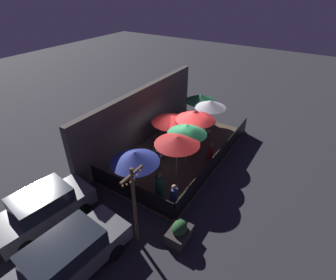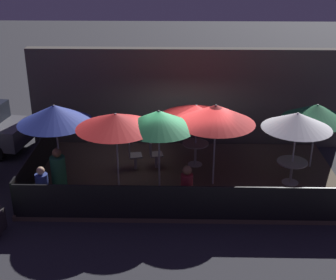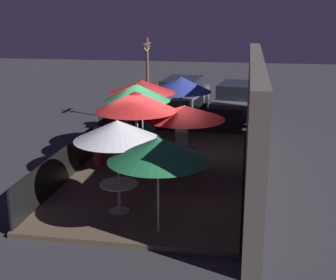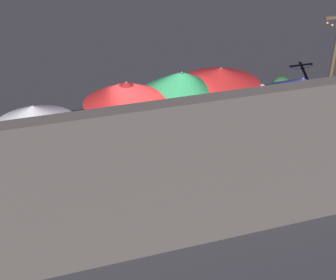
{
  "view_description": "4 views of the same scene",
  "coord_description": "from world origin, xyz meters",
  "px_view_note": "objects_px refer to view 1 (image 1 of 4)",
  "views": [
    {
      "loc": [
        -11.06,
        -6.22,
        8.81
      ],
      "look_at": [
        -0.93,
        0.22,
        1.34
      ],
      "focal_mm": 28.0,
      "sensor_mm": 36.0,
      "label": 1
    },
    {
      "loc": [
        -0.28,
        -12.71,
        6.78
      ],
      "look_at": [
        -0.57,
        0.45,
        1.1
      ],
      "focal_mm": 50.0,
      "sensor_mm": 36.0,
      "label": 2
    },
    {
      "loc": [
        12.89,
        2.44,
        4.73
      ],
      "look_at": [
        -0.25,
        0.21,
        0.97
      ],
      "focal_mm": 50.0,
      "sensor_mm": 36.0,
      "label": 3
    },
    {
      "loc": [
        3.0,
        10.0,
        7.14
      ],
      "look_at": [
        -0.19,
        -0.12,
        0.97
      ],
      "focal_mm": 50.0,
      "sensor_mm": 36.0,
      "label": 4
    }
  ],
  "objects_px": {
    "patron_0": "(174,197)",
    "parked_car_1": "(44,208)",
    "patron_1": "(210,153)",
    "parked_car_0": "(66,258)",
    "patio_umbrella_6": "(201,98)",
    "patio_umbrella_4": "(177,140)",
    "light_post": "(134,204)",
    "patio_umbrella_0": "(171,119)",
    "patio_chair_1": "(163,150)",
    "patio_umbrella_2": "(195,115)",
    "patio_umbrella_5": "(187,129)",
    "dining_table_1": "(209,124)",
    "patio_umbrella_1": "(210,104)",
    "patio_umbrella_3": "(135,157)",
    "dining_table_0": "(171,137)",
    "patio_chair_0": "(158,156)",
    "planter_box": "(179,233)",
    "patron_2": "(159,186)"
  },
  "relations": [
    {
      "from": "patron_1",
      "to": "parked_car_0",
      "type": "distance_m",
      "value": 8.49
    },
    {
      "from": "dining_table_1",
      "to": "light_post",
      "type": "xyz_separation_m",
      "value": [
        -9.15,
        -1.26,
        1.34
      ]
    },
    {
      "from": "patio_umbrella_1",
      "to": "patio_umbrella_6",
      "type": "xyz_separation_m",
      "value": [
        0.86,
        1.09,
        -0.13
      ]
    },
    {
      "from": "patio_chair_1",
      "to": "patio_umbrella_0",
      "type": "bearing_deg",
      "value": 0.0
    },
    {
      "from": "light_post",
      "to": "patio_chair_1",
      "type": "bearing_deg",
      "value": 23.1
    },
    {
      "from": "patio_umbrella_1",
      "to": "light_post",
      "type": "relative_size",
      "value": 0.62
    },
    {
      "from": "patron_0",
      "to": "patron_2",
      "type": "relative_size",
      "value": 0.91
    },
    {
      "from": "patio_umbrella_1",
      "to": "patron_1",
      "type": "relative_size",
      "value": 1.74
    },
    {
      "from": "light_post",
      "to": "patron_2",
      "type": "bearing_deg",
      "value": 13.98
    },
    {
      "from": "patio_umbrella_1",
      "to": "planter_box",
      "type": "xyz_separation_m",
      "value": [
        -8.25,
        -2.62,
        -1.67
      ]
    },
    {
      "from": "patron_0",
      "to": "patron_1",
      "type": "height_order",
      "value": "patron_1"
    },
    {
      "from": "dining_table_0",
      "to": "parked_car_1",
      "type": "bearing_deg",
      "value": 170.07
    },
    {
      "from": "patio_umbrella_2",
      "to": "patio_umbrella_5",
      "type": "height_order",
      "value": "patio_umbrella_2"
    },
    {
      "from": "patio_umbrella_1",
      "to": "patio_chair_0",
      "type": "distance_m",
      "value": 5.02
    },
    {
      "from": "patio_umbrella_5",
      "to": "patio_chair_0",
      "type": "distance_m",
      "value": 2.25
    },
    {
      "from": "patio_umbrella_0",
      "to": "patio_umbrella_3",
      "type": "bearing_deg",
      "value": -170.64
    },
    {
      "from": "patio_umbrella_6",
      "to": "patio_chair_0",
      "type": "distance_m",
      "value": 5.76
    },
    {
      "from": "patron_0",
      "to": "patron_2",
      "type": "height_order",
      "value": "patron_2"
    },
    {
      "from": "patio_umbrella_0",
      "to": "patio_chair_0",
      "type": "bearing_deg",
      "value": -169.62
    },
    {
      "from": "patio_chair_1",
      "to": "patio_umbrella_2",
      "type": "bearing_deg",
      "value": -40.7
    },
    {
      "from": "patio_umbrella_4",
      "to": "parked_car_1",
      "type": "relative_size",
      "value": 0.57
    },
    {
      "from": "patron_1",
      "to": "parked_car_1",
      "type": "bearing_deg",
      "value": 93.11
    },
    {
      "from": "patio_chair_1",
      "to": "dining_table_1",
      "type": "bearing_deg",
      "value": -23.34
    },
    {
      "from": "dining_table_0",
      "to": "patron_2",
      "type": "height_order",
      "value": "patron_2"
    },
    {
      "from": "dining_table_1",
      "to": "patio_chair_1",
      "type": "xyz_separation_m",
      "value": [
        -4.08,
        0.9,
        -0.06
      ]
    },
    {
      "from": "patio_umbrella_2",
      "to": "patio_umbrella_6",
      "type": "bearing_deg",
      "value": 21.04
    },
    {
      "from": "patio_umbrella_1",
      "to": "dining_table_1",
      "type": "xyz_separation_m",
      "value": [
        -0.0,
        0.0,
        -1.41
      ]
    },
    {
      "from": "patron_0",
      "to": "parked_car_1",
      "type": "relative_size",
      "value": 0.29
    },
    {
      "from": "patio_umbrella_5",
      "to": "light_post",
      "type": "distance_m",
      "value": 5.35
    },
    {
      "from": "patio_umbrella_0",
      "to": "patio_umbrella_2",
      "type": "relative_size",
      "value": 0.92
    },
    {
      "from": "patio_umbrella_5",
      "to": "patron_1",
      "type": "bearing_deg",
      "value": -53.63
    },
    {
      "from": "patio_umbrella_1",
      "to": "parked_car_1",
      "type": "height_order",
      "value": "patio_umbrella_1"
    },
    {
      "from": "patio_umbrella_5",
      "to": "light_post",
      "type": "bearing_deg",
      "value": -171.4
    },
    {
      "from": "patio_umbrella_1",
      "to": "patio_umbrella_2",
      "type": "distance_m",
      "value": 2.31
    },
    {
      "from": "patio_umbrella_4",
      "to": "light_post",
      "type": "xyz_separation_m",
      "value": [
        -4.12,
        -0.7,
        -0.24
      ]
    },
    {
      "from": "patio_umbrella_1",
      "to": "dining_table_1",
      "type": "distance_m",
      "value": 1.41
    },
    {
      "from": "patron_2",
      "to": "light_post",
      "type": "xyz_separation_m",
      "value": [
        -2.44,
        -0.61,
        1.31
      ]
    },
    {
      "from": "patron_0",
      "to": "dining_table_0",
      "type": "bearing_deg",
      "value": -87.1
    },
    {
      "from": "patio_chair_0",
      "to": "parked_car_0",
      "type": "height_order",
      "value": "parked_car_0"
    },
    {
      "from": "patio_umbrella_4",
      "to": "patron_0",
      "type": "xyz_separation_m",
      "value": [
        -1.89,
        -0.99,
        -1.59
      ]
    },
    {
      "from": "patio_umbrella_6",
      "to": "patron_0",
      "type": "height_order",
      "value": "patio_umbrella_6"
    },
    {
      "from": "patio_chair_0",
      "to": "planter_box",
      "type": "distance_m",
      "value": 4.91
    },
    {
      "from": "dining_table_1",
      "to": "patio_umbrella_2",
      "type": "bearing_deg",
      "value": -176.97
    },
    {
      "from": "patio_umbrella_1",
      "to": "patio_umbrella_6",
      "type": "relative_size",
      "value": 1.05
    },
    {
      "from": "patio_chair_0",
      "to": "patio_chair_1",
      "type": "relative_size",
      "value": 1.01
    },
    {
      "from": "parked_car_0",
      "to": "patio_umbrella_6",
      "type": "bearing_deg",
      "value": 11.39
    },
    {
      "from": "dining_table_0",
      "to": "patron_0",
      "type": "xyz_separation_m",
      "value": [
        -4.13,
        -2.71,
        -0.04
      ]
    },
    {
      "from": "patio_umbrella_1",
      "to": "patio_umbrella_3",
      "type": "bearing_deg",
      "value": 176.22
    },
    {
      "from": "patio_umbrella_0",
      "to": "patio_chair_1",
      "type": "height_order",
      "value": "patio_umbrella_0"
    },
    {
      "from": "patio_umbrella_3",
      "to": "dining_table_0",
      "type": "bearing_deg",
      "value": 9.36
    }
  ]
}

